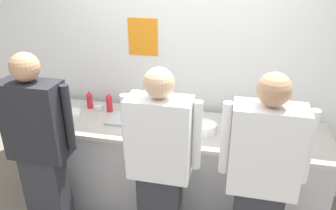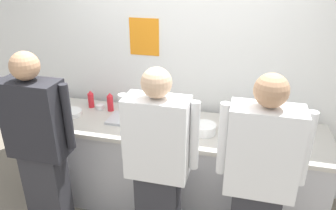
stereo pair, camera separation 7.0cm
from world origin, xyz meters
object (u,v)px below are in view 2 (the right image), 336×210
at_px(squeeze_bottle_secondary, 91,99).
at_px(mixing_bowl_steel, 246,128).
at_px(chef_center, 158,165).
at_px(squeeze_bottle_spare, 51,111).
at_px(chef_near_left, 40,145).
at_px(plate_stack_rear, 204,129).
at_px(plate_stack_front, 71,113).
at_px(squeeze_bottle_primary, 110,102).
at_px(ramekin_red_sauce, 100,107).
at_px(sheet_tray, 135,120).
at_px(ramekin_yellow_sauce, 293,150).
at_px(chef_far_right, 259,181).

bearing_deg(squeeze_bottle_secondary, mixing_bowl_steel, -6.35).
relative_size(chef_center, squeeze_bottle_spare, 8.40).
relative_size(mixing_bowl_steel, squeeze_bottle_secondary, 1.68).
relative_size(chef_near_left, plate_stack_rear, 7.94).
relative_size(plate_stack_front, plate_stack_rear, 1.02).
xyz_separation_m(squeeze_bottle_primary, ramekin_red_sauce, (-0.12, 0.01, -0.07)).
relative_size(mixing_bowl_steel, squeeze_bottle_spare, 1.58).
bearing_deg(sheet_tray, plate_stack_front, -177.28).
bearing_deg(squeeze_bottle_secondary, ramekin_red_sauce, -12.73).
distance_m(chef_near_left, mixing_bowl_steel, 1.79).
height_order(sheet_tray, ramekin_yellow_sauce, ramekin_yellow_sauce).
xyz_separation_m(mixing_bowl_steel, ramekin_yellow_sauce, (0.38, -0.23, -0.03)).
distance_m(chef_center, squeeze_bottle_secondary, 1.29).
xyz_separation_m(chef_center, plate_stack_front, (-1.08, 0.61, 0.04)).
bearing_deg(chef_far_right, plate_stack_front, 160.97).
bearing_deg(ramekin_red_sauce, squeeze_bottle_secondary, 167.27).
bearing_deg(ramekin_yellow_sauce, plate_stack_front, 175.09).
bearing_deg(ramekin_red_sauce, plate_stack_rear, -11.99).
height_order(squeeze_bottle_primary, ramekin_red_sauce, squeeze_bottle_primary).
xyz_separation_m(chef_center, mixing_bowl_steel, (0.64, 0.66, 0.07)).
distance_m(plate_stack_front, ramekin_red_sauce, 0.30).
xyz_separation_m(plate_stack_rear, squeeze_bottle_spare, (-1.48, -0.10, 0.05)).
bearing_deg(squeeze_bottle_primary, ramekin_red_sauce, 175.71).
height_order(plate_stack_front, plate_stack_rear, plate_stack_rear).
bearing_deg(ramekin_yellow_sauce, mixing_bowl_steel, 148.27).
height_order(chef_near_left, chef_far_right, chef_near_left).
bearing_deg(chef_center, squeeze_bottle_secondary, 139.16).
bearing_deg(ramekin_red_sauce, sheet_tray, -21.42).
bearing_deg(squeeze_bottle_spare, plate_stack_rear, 3.77).
bearing_deg(squeeze_bottle_primary, squeeze_bottle_secondary, 171.69).
relative_size(sheet_tray, squeeze_bottle_spare, 2.60).
bearing_deg(mixing_bowl_steel, chef_far_right, -80.52).
distance_m(mixing_bowl_steel, squeeze_bottle_primary, 1.38).
relative_size(chef_center, sheet_tray, 3.24).
bearing_deg(chef_near_left, mixing_bowl_steel, 21.68).
height_order(chef_near_left, chef_center, chef_near_left).
distance_m(mixing_bowl_steel, ramekin_yellow_sauce, 0.45).
height_order(sheet_tray, squeeze_bottle_spare, squeeze_bottle_spare).
xyz_separation_m(squeeze_bottle_spare, ramekin_yellow_sauce, (2.22, -0.05, -0.07)).
bearing_deg(squeeze_bottle_secondary, plate_stack_front, -115.69).
height_order(plate_stack_front, ramekin_red_sauce, plate_stack_front).
height_order(chef_near_left, squeeze_bottle_secondary, chef_near_left).
bearing_deg(mixing_bowl_steel, ramekin_yellow_sauce, -31.73).
relative_size(plate_stack_front, ramekin_red_sauce, 2.56).
bearing_deg(chef_near_left, squeeze_bottle_spare, 110.72).
bearing_deg(sheet_tray, plate_stack_rear, -5.38).
bearing_deg(chef_near_left, chef_far_right, -0.81).
relative_size(mixing_bowl_steel, sheet_tray, 0.61).
xyz_separation_m(chef_near_left, squeeze_bottle_primary, (0.29, 0.81, 0.08)).
bearing_deg(chef_far_right, chef_center, 178.01).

